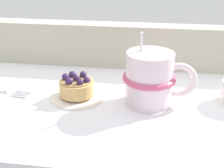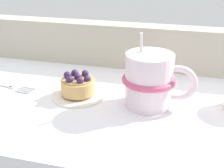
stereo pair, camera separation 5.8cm
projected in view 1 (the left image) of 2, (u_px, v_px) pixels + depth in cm
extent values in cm
cube|color=white|center=(103.00, 105.00, 61.01)|extent=(84.09, 43.54, 3.32)
cube|color=#B2AD99|center=(116.00, 45.00, 75.24)|extent=(82.41, 5.50, 10.69)
cylinder|color=silver|center=(77.00, 96.00, 60.14)|extent=(10.82, 10.82, 0.87)
cylinder|color=silver|center=(77.00, 97.00, 60.23)|extent=(5.95, 5.95, 0.44)
cylinder|color=tan|center=(77.00, 88.00, 59.39)|extent=(6.89, 6.89, 2.74)
cylinder|color=#AB854F|center=(76.00, 81.00, 58.76)|extent=(6.06, 6.06, 0.30)
sphere|color=#331E47|center=(76.00, 78.00, 58.51)|extent=(1.37, 1.37, 1.37)
sphere|color=#331E47|center=(87.00, 80.00, 58.00)|extent=(1.38, 1.38, 1.38)
sphere|color=#331E47|center=(83.00, 75.00, 60.16)|extent=(1.44, 1.44, 1.44)
sphere|color=#331E47|center=(72.00, 75.00, 60.29)|extent=(1.55, 1.55, 1.55)
sphere|color=#331E47|center=(66.00, 77.00, 58.94)|extent=(1.52, 1.52, 1.52)
sphere|color=#331E47|center=(69.00, 81.00, 57.01)|extent=(1.51, 1.51, 1.51)
sphere|color=#331E47|center=(80.00, 82.00, 56.87)|extent=(1.38, 1.38, 1.38)
cylinder|color=silver|center=(149.00, 79.00, 56.36)|extent=(8.93, 8.93, 10.28)
torus|color=#C64C70|center=(149.00, 78.00, 56.32)|extent=(10.17, 10.17, 1.20)
torus|color=silver|center=(179.00, 80.00, 55.64)|extent=(6.91, 1.16, 6.91)
cylinder|color=silver|center=(141.00, 48.00, 54.82)|extent=(0.52, 2.23, 6.49)
cube|color=#B7B7BC|center=(6.00, 92.00, 62.13)|extent=(1.25, 0.69, 0.60)
cube|color=#B7B7BC|center=(18.00, 96.00, 60.36)|extent=(3.51, 0.61, 0.60)
cube|color=#B7B7BC|center=(20.00, 95.00, 61.01)|extent=(3.51, 0.61, 0.60)
cube|color=#B7B7BC|center=(22.00, 93.00, 61.65)|extent=(3.51, 0.61, 0.60)
cube|color=#B7B7BC|center=(23.00, 92.00, 62.30)|extent=(3.51, 0.61, 0.60)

